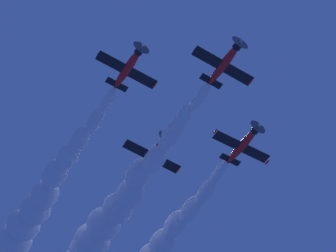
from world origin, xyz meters
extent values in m
ellipsoid|color=red|center=(5.45, -2.19, 90.50)|extent=(7.11, 4.19, 1.71)
cylinder|color=black|center=(8.45, -0.78, 90.22)|extent=(1.47, 1.48, 1.24)
cone|color=white|center=(9.09, -0.48, 90.16)|extent=(0.97, 0.83, 0.61)
cylinder|color=#3F3F47|center=(8.94, -0.55, 90.17)|extent=(1.31, 2.36, 2.54)
cube|color=black|center=(5.24, -2.29, 90.34)|extent=(5.30, 8.97, 0.38)
ellipsoid|color=red|center=(3.32, 1.78, 90.30)|extent=(1.02, 0.66, 0.35)
ellipsoid|color=red|center=(7.16, -6.37, 90.39)|extent=(1.02, 0.66, 0.35)
cube|color=black|center=(2.59, -3.54, 90.83)|extent=(2.29, 3.39, 0.23)
cube|color=red|center=(2.57, -3.54, 91.38)|extent=(1.24, 0.66, 1.30)
ellipsoid|color=#1E232D|center=(5.78, -2.03, 90.92)|extent=(1.86, 1.41, 0.85)
ellipsoid|color=red|center=(-7.14, 2.35, 90.92)|extent=(7.13, 4.24, 1.97)
cylinder|color=black|center=(-4.15, 3.76, 90.55)|extent=(1.52, 1.50, 1.34)
cone|color=white|center=(-3.51, 4.06, 90.48)|extent=(0.99, 0.84, 0.67)
cylinder|color=#3F3F47|center=(-3.66, 3.99, 90.49)|extent=(1.44, 2.37, 2.73)
cube|color=black|center=(-7.35, 2.23, 90.76)|extent=(5.29, 8.95, 1.16)
ellipsoid|color=red|center=(-9.30, 6.28, 90.35)|extent=(1.03, 0.67, 0.39)
ellipsoid|color=red|center=(-5.40, -1.81, 91.18)|extent=(1.03, 0.67, 0.39)
cube|color=black|center=(-10.00, 1.01, 91.32)|extent=(2.29, 3.39, 0.52)
cube|color=red|center=(-10.03, 1.05, 91.87)|extent=(1.30, 0.68, 1.34)
ellipsoid|color=#1E232D|center=(-6.82, 2.55, 91.33)|extent=(1.89, 1.42, 0.94)
ellipsoid|color=red|center=(2.30, -15.11, 93.07)|extent=(7.12, 4.19, 1.82)
cylinder|color=black|center=(5.29, -13.71, 92.74)|extent=(1.49, 1.48, 1.26)
cone|color=white|center=(5.93, -13.41, 92.66)|extent=(0.97, 0.83, 0.63)
cylinder|color=#3F3F47|center=(5.78, -13.48, 92.68)|extent=(1.35, 2.35, 2.56)
cube|color=black|center=(2.09, -15.22, 92.91)|extent=(5.30, 8.97, 0.49)
ellipsoid|color=red|center=(0.16, -11.15, 92.82)|extent=(1.02, 0.66, 0.36)
ellipsoid|color=red|center=(4.01, -19.29, 93.00)|extent=(1.02, 0.66, 0.36)
cube|color=black|center=(-0.56, -16.46, 93.44)|extent=(2.29, 3.39, 0.27)
cube|color=red|center=(-0.58, -16.45, 93.99)|extent=(1.26, 0.66, 1.32)
ellipsoid|color=#1E232D|center=(2.63, -14.95, 93.48)|extent=(1.87, 1.41, 0.88)
ellipsoid|color=red|center=(-10.94, -10.31, 92.25)|extent=(7.11, 4.18, 1.67)
cylinder|color=black|center=(-7.94, -8.90, 91.99)|extent=(1.46, 1.47, 1.24)
cone|color=white|center=(-7.30, -8.60, 91.94)|extent=(0.96, 0.83, 0.61)
cylinder|color=#3F3F47|center=(-7.45, -8.67, 91.95)|extent=(1.30, 2.33, 2.56)
cube|color=black|center=(-11.15, -10.41, 92.09)|extent=(5.30, 8.97, 0.44)
ellipsoid|color=red|center=(-13.07, -6.34, 92.01)|extent=(1.02, 0.66, 0.34)
ellipsoid|color=red|center=(-9.23, -14.49, 92.17)|extent=(1.02, 0.66, 0.34)
cube|color=black|center=(-13.80, -11.66, 92.56)|extent=(2.29, 3.39, 0.25)
cube|color=red|center=(-13.83, -11.66, 93.11)|extent=(1.24, 0.65, 1.30)
ellipsoid|color=#1E232D|center=(-10.61, -10.15, 92.68)|extent=(1.86, 1.40, 0.84)
ellipsoid|color=white|center=(0.00, -4.67, 90.99)|extent=(5.48, 3.60, 1.89)
ellipsoid|color=white|center=(-3.84, -6.79, 91.31)|extent=(5.77, 4.14, 2.46)
ellipsoid|color=white|center=(-7.09, -8.16, 91.65)|extent=(6.06, 4.68, 3.04)
ellipsoid|color=white|center=(-11.35, -9.96, 91.97)|extent=(6.35, 5.22, 3.61)
ellipsoid|color=white|center=(-14.50, -12.06, 92.43)|extent=(6.64, 5.76, 4.19)
ellipsoid|color=white|center=(-18.43, -13.11, 92.56)|extent=(6.92, 6.31, 4.76)
ellipsoid|color=white|center=(-21.76, -14.79, 93.12)|extent=(7.21, 6.85, 5.33)
ellipsoid|color=white|center=(-25.29, -16.82, 93.48)|extent=(7.50, 7.39, 5.91)
ellipsoid|color=white|center=(-29.10, -18.45, 93.86)|extent=(7.79, 7.93, 6.48)
ellipsoid|color=white|center=(-12.73, -0.43, 91.54)|extent=(5.48, 3.60, 1.89)
ellipsoid|color=white|center=(-16.27, -1.76, 91.80)|extent=(5.77, 4.14, 2.46)
ellipsoid|color=white|center=(-20.00, -3.61, 92.11)|extent=(6.06, 4.68, 3.04)
ellipsoid|color=white|center=(-23.46, -5.58, 92.58)|extent=(6.35, 5.22, 3.61)
ellipsoid|color=white|center=(-27.35, -7.32, 92.61)|extent=(6.64, 5.76, 4.19)
ellipsoid|color=white|center=(-3.38, -17.58, 93.67)|extent=(5.48, 3.60, 1.89)
ellipsoid|color=white|center=(-7.09, -19.23, 93.99)|extent=(5.77, 4.14, 2.46)
ellipsoid|color=white|center=(-10.63, -21.37, 94.10)|extent=(6.06, 4.68, 3.04)
ellipsoid|color=white|center=(-13.96, -23.00, 94.54)|extent=(6.35, 5.22, 3.61)
ellipsoid|color=white|center=(-17.56, -24.88, 94.98)|extent=(6.64, 5.76, 4.19)
ellipsoid|color=white|center=(-21.92, -26.44, 95.32)|extent=(6.92, 6.31, 4.76)
ellipsoid|color=white|center=(-25.08, -27.92, 95.43)|extent=(7.21, 6.85, 5.33)
ellipsoid|color=white|center=(-28.75, -29.85, 95.95)|extent=(7.50, 7.39, 5.91)
ellipsoid|color=white|center=(-32.43, -31.47, 96.58)|extent=(7.79, 7.93, 6.48)
ellipsoid|color=white|center=(-16.48, -12.85, 92.63)|extent=(5.48, 3.60, 1.89)
ellipsoid|color=white|center=(-19.88, -14.72, 93.14)|extent=(5.77, 4.14, 2.46)
ellipsoid|color=white|center=(-23.70, -16.14, 93.37)|extent=(6.06, 4.68, 3.04)
ellipsoid|color=white|center=(-27.44, -18.05, 93.64)|extent=(6.35, 5.22, 3.61)
ellipsoid|color=white|center=(-31.19, -20.15, 94.35)|extent=(6.64, 5.76, 4.19)
camera|label=1|loc=(44.49, -13.88, 1.94)|focal=76.79mm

